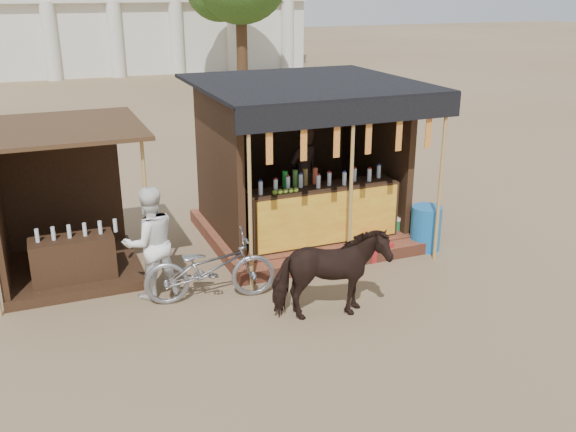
{
  "coord_description": "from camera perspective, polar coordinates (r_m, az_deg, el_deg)",
  "views": [
    {
      "loc": [
        -3.32,
        -6.59,
        4.29
      ],
      "look_at": [
        0.0,
        1.6,
        1.1
      ],
      "focal_mm": 40.0,
      "sensor_mm": 36.0,
      "label": 1
    }
  ],
  "objects": [
    {
      "name": "cooler",
      "position": [
        11.62,
        9.7,
        -0.89
      ],
      "size": [
        0.73,
        0.59,
        0.46
      ],
      "color": "#1A7738",
      "rests_on": "ground"
    },
    {
      "name": "ground",
      "position": [
        8.54,
        4.1,
        -10.38
      ],
      "size": [
        120.0,
        120.0,
        0.0
      ],
      "primitive_type": "plane",
      "color": "#846B4C",
      "rests_on": "ground"
    },
    {
      "name": "motorbike",
      "position": [
        9.23,
        -6.96,
        -4.6
      ],
      "size": [
        1.96,
        0.94,
        0.99
      ],
      "primitive_type": "imported",
      "rotation": [
        0.0,
        0.0,
        1.41
      ],
      "color": "gray",
      "rests_on": "ground"
    },
    {
      "name": "red_crate",
      "position": [
        10.8,
        7.79,
        -2.97
      ],
      "size": [
        0.5,
        0.48,
        0.27
      ],
      "primitive_type": "cube",
      "rotation": [
        0.0,
        0.0,
        0.14
      ],
      "color": "#A41B1E",
      "rests_on": "ground"
    },
    {
      "name": "secondary_stall",
      "position": [
        10.42,
        -19.93,
        -0.68
      ],
      "size": [
        2.4,
        2.4,
        2.38
      ],
      "color": "#361E13",
      "rests_on": "ground"
    },
    {
      "name": "main_stall",
      "position": [
        11.33,
        1.38,
        3.1
      ],
      "size": [
        3.6,
        3.61,
        2.78
      ],
      "color": "brown",
      "rests_on": "ground"
    },
    {
      "name": "cow",
      "position": [
        8.62,
        3.76,
        -5.22
      ],
      "size": [
        1.61,
        0.91,
        1.29
      ],
      "primitive_type": "imported",
      "rotation": [
        0.0,
        0.0,
        1.42
      ],
      "color": "black",
      "rests_on": "ground"
    },
    {
      "name": "blue_barrel",
      "position": [
        11.2,
        12.13,
        -1.05
      ],
      "size": [
        0.6,
        0.6,
        0.76
      ],
      "primitive_type": "cylinder",
      "rotation": [
        0.0,
        0.0,
        0.18
      ],
      "color": "#165EA6",
      "rests_on": "ground"
    },
    {
      "name": "bystander",
      "position": [
        9.36,
        -12.14,
        -2.32
      ],
      "size": [
        0.9,
        0.75,
        1.66
      ],
      "primitive_type": "imported",
      "rotation": [
        0.0,
        0.0,
        3.3
      ],
      "color": "white",
      "rests_on": "ground"
    }
  ]
}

